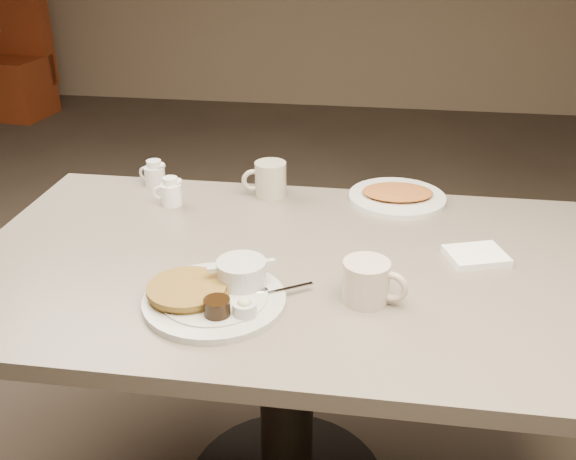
# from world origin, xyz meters

# --- Properties ---
(diner_table) EXTENTS (1.50, 0.90, 0.75)m
(diner_table) POSITION_xyz_m (0.00, 0.00, 0.58)
(diner_table) COLOR slate
(diner_table) RESTS_ON ground
(main_plate) EXTENTS (0.39, 0.39, 0.07)m
(main_plate) POSITION_xyz_m (-0.12, -0.19, 0.77)
(main_plate) COLOR #B7B8B4
(main_plate) RESTS_ON diner_table
(coffee_mug_near) EXTENTS (0.15, 0.12, 0.09)m
(coffee_mug_near) POSITION_xyz_m (0.19, -0.14, 0.80)
(coffee_mug_near) COLOR beige
(coffee_mug_near) RESTS_ON diner_table
(napkin) EXTENTS (0.16, 0.14, 0.02)m
(napkin) POSITION_xyz_m (0.44, 0.07, 0.76)
(napkin) COLOR white
(napkin) RESTS_ON diner_table
(coffee_mug_far) EXTENTS (0.14, 0.11, 0.10)m
(coffee_mug_far) POSITION_xyz_m (-0.10, 0.37, 0.80)
(coffee_mug_far) COLOR #B1A893
(coffee_mug_far) RESTS_ON diner_table
(creamer_left) EXTENTS (0.09, 0.07, 0.08)m
(creamer_left) POSITION_xyz_m (-0.36, 0.27, 0.79)
(creamer_left) COLOR white
(creamer_left) RESTS_ON diner_table
(creamer_right) EXTENTS (0.09, 0.07, 0.08)m
(creamer_right) POSITION_xyz_m (-0.45, 0.39, 0.79)
(creamer_right) COLOR silver
(creamer_right) RESTS_ON diner_table
(hash_plate) EXTENTS (0.30, 0.30, 0.04)m
(hash_plate) POSITION_xyz_m (0.26, 0.39, 0.76)
(hash_plate) COLOR silver
(hash_plate) RESTS_ON diner_table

